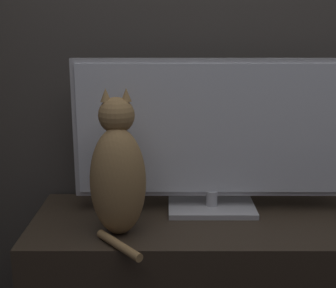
# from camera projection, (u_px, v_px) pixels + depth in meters

# --- Properties ---
(tv_stand) EXTENTS (1.45, 0.52, 0.47)m
(tv_stand) POSITION_uv_depth(u_px,v_px,m) (225.00, 275.00, 1.80)
(tv_stand) COLOR #33281E
(tv_stand) RESTS_ON ground_plane
(tv) EXTENTS (1.05, 0.20, 0.58)m
(tv) POSITION_uv_depth(u_px,v_px,m) (213.00, 135.00, 1.75)
(tv) COLOR #B7B7BC
(tv) RESTS_ON tv_stand
(cat) EXTENTS (0.20, 0.32, 0.50)m
(cat) POSITION_uv_depth(u_px,v_px,m) (118.00, 174.00, 1.58)
(cat) COLOR #997547
(cat) RESTS_ON tv_stand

